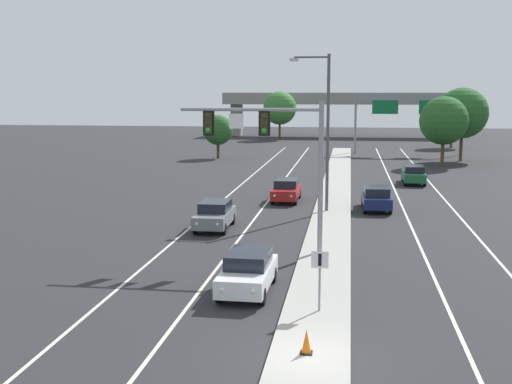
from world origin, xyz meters
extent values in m
plane|color=#28282B|center=(0.00, 0.00, 0.00)|extent=(260.00, 260.00, 0.00)
cube|color=#9E9B93|center=(0.00, 18.00, 0.07)|extent=(2.40, 110.00, 0.15)
cube|color=silver|center=(-4.70, 25.00, 0.00)|extent=(0.14, 100.00, 0.01)
cube|color=silver|center=(4.70, 25.00, 0.00)|extent=(0.14, 100.00, 0.01)
cube|color=silver|center=(-8.00, 25.00, 0.00)|extent=(0.14, 100.00, 0.01)
cube|color=silver|center=(8.00, 25.00, 0.00)|extent=(0.14, 100.00, 0.01)
cylinder|color=gray|center=(-0.29, 12.75, 3.75)|extent=(0.24, 0.24, 7.20)
cylinder|color=gray|center=(-3.66, 12.75, 6.95)|extent=(6.74, 0.16, 0.16)
cube|color=black|center=(-2.98, 12.79, 6.30)|extent=(0.56, 0.06, 1.20)
cube|color=#38330F|center=(-2.98, 12.75, 6.30)|extent=(0.32, 0.32, 1.00)
sphere|color=#282828|center=(-2.98, 12.58, 6.62)|extent=(0.22, 0.22, 0.22)
sphere|color=#282828|center=(-2.98, 12.58, 6.30)|extent=(0.22, 0.22, 0.22)
sphere|color=green|center=(-2.98, 12.58, 5.98)|extent=(0.22, 0.22, 0.22)
cube|color=black|center=(-5.68, 12.79, 6.30)|extent=(0.56, 0.06, 1.20)
cube|color=#38330F|center=(-5.68, 12.75, 6.30)|extent=(0.32, 0.32, 1.00)
sphere|color=#282828|center=(-5.68, 12.58, 6.62)|extent=(0.22, 0.22, 0.22)
sphere|color=#282828|center=(-5.68, 12.58, 6.30)|extent=(0.22, 0.22, 0.22)
sphere|color=green|center=(-5.68, 12.58, 5.98)|extent=(0.22, 0.22, 0.22)
cube|color=white|center=(-4.33, 12.73, 6.40)|extent=(0.70, 0.04, 0.70)
cylinder|color=gray|center=(0.10, 4.09, 1.25)|extent=(0.08, 0.08, 2.20)
cube|color=white|center=(0.10, 4.06, 2.00)|extent=(0.60, 0.03, 0.60)
cube|color=black|center=(0.10, 4.04, 2.00)|extent=(0.12, 0.01, 0.44)
cylinder|color=#4C4C51|center=(-0.36, 24.13, 5.15)|extent=(0.20, 0.20, 10.00)
cylinder|color=#4C4C51|center=(-1.46, 24.13, 9.95)|extent=(2.20, 0.12, 0.12)
cube|color=#B7B7B2|center=(-2.56, 24.13, 9.80)|extent=(0.56, 0.28, 0.20)
cube|color=silver|center=(-2.80, 6.38, 0.67)|extent=(1.89, 4.44, 0.70)
cube|color=black|center=(-2.80, 6.60, 1.30)|extent=(1.63, 2.41, 0.56)
sphere|color=#EAE5C6|center=(-2.27, 4.19, 0.72)|extent=(0.18, 0.18, 0.18)
sphere|color=#EAE5C6|center=(-3.42, 4.21, 0.72)|extent=(0.18, 0.18, 0.18)
cylinder|color=black|center=(-2.03, 4.86, 0.32)|extent=(0.23, 0.64, 0.64)
cylinder|color=black|center=(-3.63, 4.90, 0.32)|extent=(0.23, 0.64, 0.64)
cylinder|color=black|center=(-1.97, 7.86, 0.32)|extent=(0.23, 0.64, 0.64)
cylinder|color=black|center=(-3.57, 7.89, 0.32)|extent=(0.23, 0.64, 0.64)
cube|color=slate|center=(-6.53, 18.05, 0.67)|extent=(1.85, 4.42, 0.70)
cube|color=black|center=(-6.53, 18.27, 1.30)|extent=(1.61, 2.40, 0.56)
sphere|color=#EAE5C6|center=(-5.93, 15.88, 0.72)|extent=(0.18, 0.18, 0.18)
sphere|color=#EAE5C6|center=(-7.08, 15.86, 0.72)|extent=(0.18, 0.18, 0.18)
cylinder|color=black|center=(-5.71, 16.56, 0.32)|extent=(0.23, 0.64, 0.64)
cylinder|color=black|center=(-7.31, 16.54, 0.32)|extent=(0.23, 0.64, 0.64)
cylinder|color=black|center=(-5.75, 19.56, 0.32)|extent=(0.23, 0.64, 0.64)
cylinder|color=black|center=(-7.35, 19.54, 0.32)|extent=(0.23, 0.64, 0.64)
cube|color=maroon|center=(-3.39, 28.27, 0.67)|extent=(1.86, 4.42, 0.70)
cube|color=black|center=(-3.39, 28.49, 1.30)|extent=(1.61, 2.40, 0.56)
sphere|color=#EAE5C6|center=(-2.84, 26.08, 0.72)|extent=(0.18, 0.18, 0.18)
sphere|color=#EAE5C6|center=(-4.00, 26.10, 0.72)|extent=(0.18, 0.18, 0.18)
cylinder|color=black|center=(-2.61, 26.76, 0.32)|extent=(0.23, 0.64, 0.64)
cylinder|color=black|center=(-4.21, 26.78, 0.32)|extent=(0.23, 0.64, 0.64)
cylinder|color=black|center=(-2.57, 29.76, 0.32)|extent=(0.23, 0.64, 0.64)
cylinder|color=black|center=(-4.17, 29.78, 0.32)|extent=(0.23, 0.64, 0.64)
cube|color=#141E4C|center=(2.87, 25.64, 0.67)|extent=(1.90, 4.44, 0.70)
cube|color=black|center=(2.88, 25.42, 1.30)|extent=(1.64, 2.41, 0.56)
sphere|color=#EAE5C6|center=(2.25, 27.81, 0.72)|extent=(0.18, 0.18, 0.18)
sphere|color=#EAE5C6|center=(3.40, 27.83, 0.72)|extent=(0.18, 0.18, 0.18)
cylinder|color=black|center=(2.04, 27.12, 0.32)|extent=(0.23, 0.64, 0.64)
cylinder|color=black|center=(3.64, 27.16, 0.32)|extent=(0.23, 0.64, 0.64)
cylinder|color=black|center=(2.11, 24.12, 0.32)|extent=(0.23, 0.64, 0.64)
cylinder|color=black|center=(3.71, 24.16, 0.32)|extent=(0.23, 0.64, 0.64)
cube|color=#195633|center=(6.51, 38.90, 0.67)|extent=(1.89, 4.43, 0.70)
cube|color=black|center=(6.51, 38.68, 1.30)|extent=(1.63, 2.41, 0.56)
sphere|color=#EAE5C6|center=(5.98, 41.09, 0.72)|extent=(0.18, 0.18, 0.18)
sphere|color=#EAE5C6|center=(7.13, 41.07, 0.72)|extent=(0.18, 0.18, 0.18)
cylinder|color=black|center=(5.74, 40.42, 0.32)|extent=(0.23, 0.64, 0.64)
cylinder|color=black|center=(7.34, 40.39, 0.32)|extent=(0.23, 0.64, 0.64)
cylinder|color=black|center=(5.68, 37.42, 0.32)|extent=(0.23, 0.64, 0.64)
cylinder|color=black|center=(7.28, 37.39, 0.32)|extent=(0.23, 0.64, 0.64)
cube|color=black|center=(-0.10, 0.17, 0.17)|extent=(0.36, 0.36, 0.04)
cone|color=orange|center=(-0.10, 0.17, 0.54)|extent=(0.28, 0.28, 0.70)
cylinder|color=gray|center=(1.70, 66.44, 3.75)|extent=(0.28, 0.28, 7.50)
cylinder|color=gray|center=(14.70, 66.44, 3.75)|extent=(0.28, 0.28, 7.50)
cube|color=gray|center=(8.20, 66.44, 7.10)|extent=(13.00, 0.36, 0.70)
cube|color=#0F6033|center=(5.34, 66.24, 5.90)|extent=(3.20, 0.08, 1.70)
cube|color=#0F6033|center=(11.06, 66.24, 5.90)|extent=(3.20, 0.08, 1.70)
cube|color=gray|center=(0.00, 99.32, 6.20)|extent=(42.40, 6.40, 1.10)
cube|color=gray|center=(0.00, 96.32, 7.20)|extent=(42.40, 0.36, 0.90)
cube|color=gray|center=(-19.20, 99.32, 2.83)|extent=(1.80, 2.40, 5.65)
cube|color=gray|center=(19.20, 99.32, 2.83)|extent=(1.80, 2.40, 5.65)
cylinder|color=#4C3823|center=(15.20, 77.57, 1.38)|extent=(0.36, 0.36, 2.76)
sphere|color=#235623|center=(15.20, 77.57, 4.77)|extent=(5.04, 5.04, 5.04)
cylinder|color=#4C3823|center=(13.58, 59.07, 1.57)|extent=(0.36, 0.36, 3.14)
sphere|color=#235623|center=(13.58, 59.07, 5.43)|extent=(5.74, 5.74, 5.74)
cylinder|color=#4C3823|center=(-14.37, 58.15, 0.97)|extent=(0.36, 0.36, 1.94)
sphere|color=#235623|center=(-14.37, 58.15, 3.36)|extent=(3.54, 3.54, 3.54)
cylinder|color=#4C3823|center=(-10.46, 90.21, 1.50)|extent=(0.36, 0.36, 2.99)
sphere|color=#387533|center=(-10.46, 90.21, 5.18)|extent=(5.47, 5.47, 5.47)
cylinder|color=#4C3823|center=(10.75, 53.11, 1.39)|extent=(0.36, 0.36, 2.78)
sphere|color=#235623|center=(10.75, 53.11, 4.81)|extent=(5.08, 5.08, 5.08)
camera|label=1|loc=(1.04, -18.38, 7.77)|focal=46.36mm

